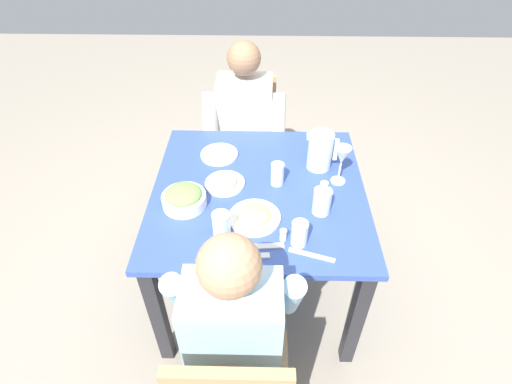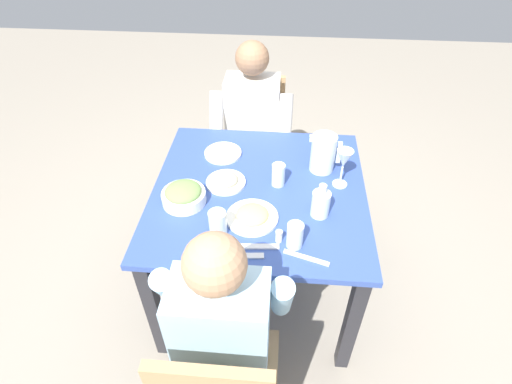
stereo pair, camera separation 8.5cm
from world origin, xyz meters
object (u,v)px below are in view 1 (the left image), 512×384
Objects in this scene: diner_near at (236,320)px; plate_beans at (225,182)px; chair_far at (246,135)px; dining_table at (259,205)px; salt_shaker at (283,235)px; water_pitcher at (320,151)px; diner_far at (245,133)px; water_glass_near_left at (277,174)px; water_glass_far_left at (221,225)px; oil_carafe at (322,202)px; plate_yoghurt at (219,153)px; salad_bowl at (184,198)px; wine_glass at (342,157)px; water_glass_by_pitcher at (299,233)px; plate_fries at (254,216)px.

plate_beans is at bearing 97.60° from diner_near.
dining_table is at bearing -83.50° from chair_far.
water_pitcher is at bearing 68.88° from salt_shaker.
diner_far reaches higher than water_glass_near_left.
chair_far reaches higher than salt_shaker.
water_glass_far_left is at bearing -93.23° from diner_far.
diner_far is 0.64m from water_glass_near_left.
diner_far is at bearing 130.89° from water_pitcher.
plate_beans is (-0.07, -0.60, 0.12)m from diner_far.
chair_far is 5.18× the size of oil_carafe.
plate_yoghurt reaches higher than dining_table.
plate_beans is at bearing -161.63° from water_pitcher.
diner_near is at bearing -63.49° from salad_bowl.
water_glass_far_left reaches higher than dining_table.
water_glass_far_left is 0.58× the size of wine_glass.
salad_bowl is at bearing -139.39° from plate_beans.
water_pitcher is 0.53m from water_glass_by_pitcher.
diner_far reaches higher than plate_beans.
dining_table is 8.73× the size of water_glass_far_left.
diner_near is 0.91m from water_pitcher.
dining_table is at bearing 19.62° from salad_bowl.
water_glass_by_pitcher reaches higher than plate_yoghurt.
salt_shaker is at bearing -71.87° from dining_table.
water_glass_near_left reaches higher than plate_yoghurt.
water_glass_far_left is (0.06, -0.56, 0.04)m from plate_yoghurt.
salad_bowl is at bearing 116.51° from diner_near.
water_glass_far_left is at bearing -116.57° from dining_table.
plate_fries is (0.31, -0.08, -0.03)m from salad_bowl.
dining_table is at bearing -154.02° from water_glass_near_left.
water_glass_near_left is at bearing -146.94° from water_pitcher.
plate_fries is at bearing -57.15° from plate_beans.
diner_near reaches higher than plate_fries.
diner_near is 5.07× the size of plate_fries.
diner_near is 1.26m from diner_far.
plate_yoghurt is (-0.14, 0.89, 0.12)m from diner_near.
wine_glass is at bearing 14.27° from salad_bowl.
diner_near is at bearing -114.55° from water_pitcher.
water_glass_far_left is 0.25m from salt_shaker.
dining_table is 5.07× the size of salad_bowl.
plate_fries is at bearing -146.40° from wine_glass.
diner_near is 1.00× the size of diner_far.
plate_beans is 1.65× the size of water_glass_far_left.
diner_near is 5.96× the size of plate_yoghurt.
plate_beans is at bearing -176.19° from wine_glass.
salad_bowl reaches higher than plate_beans.
water_pitcher is (0.37, 0.81, 0.20)m from diner_near.
oil_carafe reaches higher than dining_table.
chair_far is at bearing 121.59° from wine_glass.
wine_glass reaches higher than dining_table.
salad_bowl is at bearing -165.73° from wine_glass.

